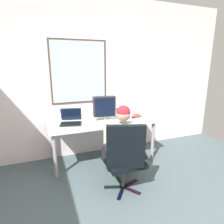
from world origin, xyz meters
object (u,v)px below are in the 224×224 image
Objects in this scene: laptop at (71,119)px; wine_glass at (131,115)px; desk at (103,125)px; person_seated at (122,143)px; desk_speaker at (118,112)px; crt_monitor at (104,107)px; office_chair at (125,156)px; book_stack at (136,116)px.

laptop is 1.03m from wine_glass.
person_seated is (0.05, -0.74, -0.06)m from desk.
desk is at bearing -157.14° from desk_speaker.
wine_glass is 0.33m from desk_speaker.
crt_monitor reaches higher than desk.
office_chair is 2.39× the size of laptop.
wine_glass is at bearing 54.52° from person_seated.
desk is at bearing 160.76° from wine_glass.
wine_glass is at bearing -72.32° from desk_speaker.
office_chair is 1.08m from crt_monitor.
desk is at bearing 167.81° from crt_monitor.
book_stack is at bearing -0.06° from desk.
crt_monitor is 1.00× the size of laptop.
person_seated is 6.30× the size of book_stack.
crt_monitor is at bearing 91.85° from person_seated.
desk_speaker is at bearing 107.68° from wine_glass.
crt_monitor reaches higher than laptop.
office_chair is 5.35× the size of book_stack.
crt_monitor is 0.60m from laptop.
desk is 9.71× the size of book_stack.
desk_speaker reaches higher than desk.
desk_speaker is 0.33m from book_stack.
book_stack is (0.29, -0.15, -0.05)m from desk_speaker.
desk is at bearing -5.34° from laptop.
book_stack is (0.19, 0.16, -0.08)m from wine_glass.
office_chair is (-0.02, -0.99, -0.12)m from desk.
office_chair is at bearing -93.07° from crt_monitor.
book_stack is at bearing 40.57° from wine_glass.
desk is 0.52m from wine_glass.
wine_glass is at bearing 59.74° from office_chair.
desk_speaker is (0.39, 1.15, 0.27)m from office_chair.
person_seated is 0.82m from crt_monitor.
person_seated is at bearing -52.86° from laptop.
wine_glass is 0.75× the size of book_stack.
crt_monitor is at bearing -179.49° from book_stack.
person_seated is at bearing 73.50° from office_chair.
laptop is 0.91m from desk_speaker.
crt_monitor is 2.25× the size of book_stack.
office_chair is at bearing -108.60° from desk_speaker.
desk is 0.56m from laptop.
office_chair is 6.70× the size of desk_speaker.
office_chair reaches higher than laptop.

